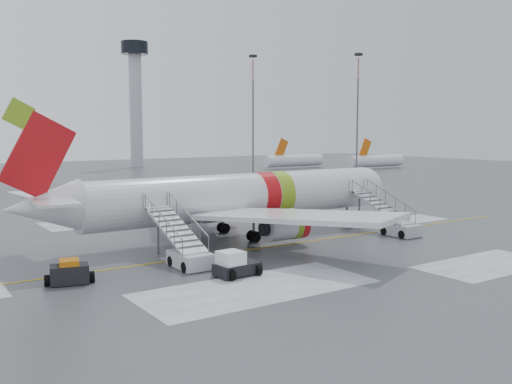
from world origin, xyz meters
TOP-DOWN VIEW (x-y plane):
  - ground at (0.00, 0.00)m, footprint 260.00×260.00m
  - airliner at (1.00, 3.82)m, footprint 35.03×32.97m
  - airstair_fwd at (13.33, -2.72)m, footprint 2.05×7.70m
  - airstair_aft at (-6.89, -2.72)m, footprint 2.05×7.70m
  - pushback_tug at (-5.63, -7.04)m, footprint 2.94×2.30m
  - baggage_tractor at (-14.66, -3.08)m, footprint 2.96×1.80m
  - control_tower at (30.00, 95.00)m, footprint 6.40×6.40m
  - light_mast_far_ne at (42.00, 62.00)m, footprint 1.20×1.20m
  - light_mast_far_e at (58.00, 48.00)m, footprint 1.20×1.20m
  - distant_aircraft at (62.50, 64.00)m, footprint 35.00×18.00m

SIDE VIEW (x-z plane):
  - ground at x=0.00m, z-range 0.00..0.00m
  - distant_aircraft at x=62.50m, z-range -4.00..4.00m
  - baggage_tractor at x=-14.66m, z-range -0.11..1.36m
  - pushback_tug at x=-5.63m, z-range -0.09..1.53m
  - airstair_fwd at x=13.33m, z-range -0.68..2.81m
  - airstair_aft at x=-6.89m, z-range -0.68..2.81m
  - airliner at x=1.00m, z-range -2.17..9.01m
  - light_mast_far_ne at x=42.00m, z-range 1.71..25.96m
  - light_mast_far_e at x=58.00m, z-range 1.71..25.96m
  - control_tower at x=30.00m, z-range 3.75..33.75m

